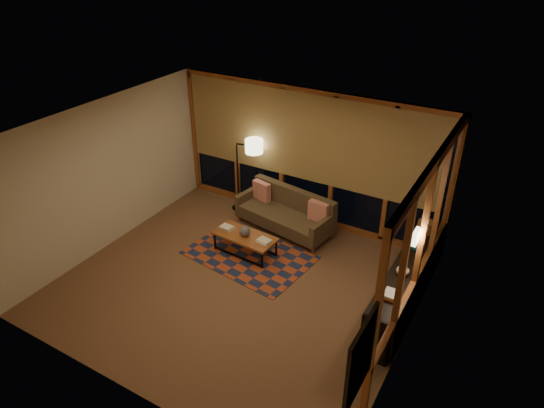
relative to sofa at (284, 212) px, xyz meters
The scene contains 21 objects.
floor 1.89m from the sofa, 85.31° to the right, with size 5.50×5.00×0.01m, color brown.
ceiling 2.96m from the sofa, 85.31° to the right, with size 5.50×5.00×0.01m, color white.
walls 2.09m from the sofa, 85.31° to the right, with size 5.51×5.01×2.70m.
window_wall_back 1.13m from the sofa, 75.50° to the left, with size 5.30×0.16×2.60m, color #944B1D, non-canonical shape.
window_wall_right 3.24m from the sofa, 23.73° to the right, with size 0.16×3.70×2.60m, color #944B1D, non-canonical shape.
wall_art 4.79m from the sofa, 52.24° to the right, with size 0.06×0.74×0.94m, color red, non-canonical shape.
wall_sconce 3.31m from the sofa, 26.71° to the right, with size 0.12×0.18×0.22m, color #FFEEBA, non-canonical shape.
sofa is the anchor object (origin of this frame).
pillow_left 0.71m from the sofa, 161.15° to the left, with size 0.39×0.13×0.39m, color red, non-canonical shape.
pillow_right 0.72m from the sofa, ahead, with size 0.39×0.13×0.39m, color red, non-canonical shape.
area_rug 1.15m from the sofa, 96.71° to the right, with size 2.17×1.45×0.01m, color #A54422.
coffee_table 1.09m from the sofa, 102.57° to the right, with size 1.15×0.53×0.38m, color #944B1D, non-canonical shape.
book_stack_a 1.22m from the sofa, 120.84° to the right, with size 0.26×0.20×0.07m, color #EBE7CE, non-canonical shape.
book_stack_b 1.09m from the sofa, 80.86° to the right, with size 0.22×0.17×0.04m, color #EBE7CE, non-canonical shape.
ceramic_pot 1.08m from the sofa, 102.19° to the right, with size 0.20×0.20×0.20m, color #28292F.
floor_lamp 1.33m from the sofa, 168.05° to the left, with size 0.54×0.35×1.61m, color black, non-canonical shape.
bookshelf 2.77m from the sofa, 17.73° to the right, with size 0.40×2.99×0.75m, color black, non-canonical shape.
basket 2.66m from the sofa, ahead, with size 0.26×0.26×0.20m, color brown.
teal_bowl 2.73m from the sofa, 11.07° to the right, with size 0.18×0.18×0.18m, color #1A6C67.
vase 2.95m from the sofa, 25.13° to the right, with size 0.19×0.19×0.20m, color tan.
shelf_book_stack 3.22m from the sofa, 34.22° to the right, with size 0.18×0.25×0.07m, color #EBE7CE, non-canonical shape.
Camera 1 is at (3.66, -5.24, 5.16)m, focal length 32.00 mm.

